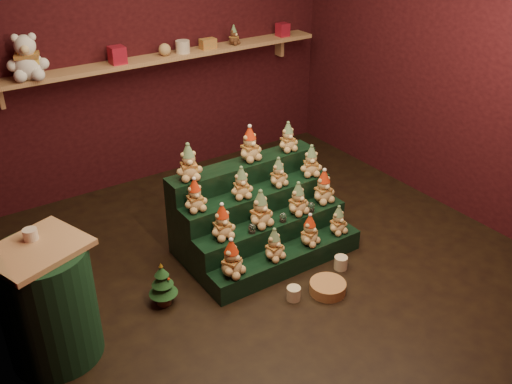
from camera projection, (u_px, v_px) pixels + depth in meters
ground at (268, 260)px, 4.84m from camera, size 4.00×4.00×0.00m
back_wall at (151, 44)px, 5.65m from camera, size 4.00×0.10×2.80m
right_wall at (455, 60)px, 5.16m from camera, size 0.10×4.00×2.80m
back_shelf at (160, 59)px, 5.58m from camera, size 3.60×0.26×0.24m
riser_tier_front at (287, 260)px, 4.68m from camera, size 1.40×0.22×0.18m
riser_tier_midfront at (272, 239)px, 4.79m from camera, size 1.40×0.22×0.36m
riser_tier_midback at (257, 218)px, 4.91m from camera, size 1.40×0.22×0.54m
riser_tier_back at (243, 199)px, 5.03m from camera, size 1.40×0.22×0.72m
teddy_0 at (232, 258)px, 4.29m from camera, size 0.28×0.27×0.30m
teddy_1 at (274, 244)px, 4.49m from camera, size 0.22×0.21×0.27m
teddy_2 at (309, 230)px, 4.67m from camera, size 0.24×0.23×0.27m
teddy_3 at (338, 220)px, 4.82m from camera, size 0.18×0.17×0.25m
teddy_4 at (222, 222)px, 4.42m from camera, size 0.21×0.19×0.28m
teddy_5 at (260, 209)px, 4.57m from camera, size 0.25×0.23×0.31m
teddy_6 at (298, 198)px, 4.75m from camera, size 0.22×0.21×0.28m
teddy_7 at (323, 187)px, 4.92m from camera, size 0.21×0.19×0.29m
teddy_8 at (195, 195)px, 4.44m from camera, size 0.20×0.19×0.27m
teddy_9 at (241, 183)px, 4.63m from camera, size 0.22×0.21×0.27m
teddy_10 at (278, 172)px, 4.81m from camera, size 0.20×0.18×0.25m
teddy_11 at (311, 161)px, 4.98m from camera, size 0.25×0.24×0.27m
teddy_12 at (189, 162)px, 4.52m from camera, size 0.25×0.24×0.30m
teddy_13 at (250, 144)px, 4.82m from camera, size 0.23×0.21×0.30m
teddy_14 at (288, 137)px, 5.00m from camera, size 0.19×0.18×0.26m
snow_globe_a at (252, 228)px, 4.53m from camera, size 0.06×0.06×0.08m
snow_globe_b at (283, 217)px, 4.67m from camera, size 0.06×0.06×0.08m
snow_globe_c at (311, 207)px, 4.82m from camera, size 0.06×0.06×0.09m
side_table at (49, 303)px, 3.69m from camera, size 0.69×0.63×0.87m
table_ornament at (30, 234)px, 3.53m from camera, size 0.09×0.09×0.07m
mini_christmas_tree at (163, 284)px, 4.26m from camera, size 0.22×0.22×0.37m
mug_left at (294, 293)px, 4.36m from camera, size 0.11×0.11×0.11m
mug_right at (341, 263)px, 4.70m from camera, size 0.11×0.11×0.11m
wicker_basket at (328, 287)px, 4.44m from camera, size 0.33×0.33×0.09m
white_bear at (26, 50)px, 4.82m from camera, size 0.42×0.40×0.49m
brown_bear at (234, 35)px, 5.90m from camera, size 0.18×0.17×0.19m
gift_tin_red_a at (117, 55)px, 5.30m from camera, size 0.14×0.14×0.16m
gift_tin_cream at (183, 47)px, 5.64m from camera, size 0.14×0.14×0.12m
gift_tin_red_b at (283, 30)px, 6.23m from camera, size 0.12×0.12×0.14m
shelf_plush_ball at (165, 50)px, 5.54m from camera, size 0.12×0.12×0.12m
scarf_gift_box at (208, 44)px, 5.78m from camera, size 0.16×0.10×0.10m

